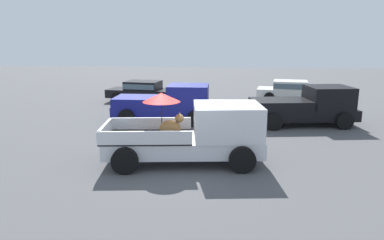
{
  "coord_description": "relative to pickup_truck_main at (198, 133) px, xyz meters",
  "views": [
    {
      "loc": [
        1.32,
        -10.81,
        3.91
      ],
      "look_at": [
        0.14,
        1.34,
        1.1
      ],
      "focal_mm": 32.85,
      "sensor_mm": 36.0,
      "label": 1
    }
  ],
  "objects": [
    {
      "name": "pickup_truck_red",
      "position": [
        -1.91,
        5.62,
        -0.09
      ],
      "size": [
        4.83,
        2.22,
        1.8
      ],
      "rotation": [
        0.0,
        0.0,
        0.01
      ],
      "color": "black",
      "rests_on": "ground"
    },
    {
      "name": "ground_plane",
      "position": [
        -0.46,
        -0.06,
        -0.97
      ],
      "size": [
        80.0,
        80.0,
        0.0
      ],
      "primitive_type": "plane",
      "color": "#4C4C4F"
    },
    {
      "name": "pickup_truck_far",
      "position": [
        4.62,
        5.59,
        -0.09
      ],
      "size": [
        5.01,
        2.72,
        1.8
      ],
      "rotation": [
        0.0,
        0.0,
        0.15
      ],
      "color": "black",
      "rests_on": "ground"
    },
    {
      "name": "parked_sedan_far",
      "position": [
        -4.45,
        10.99,
        -0.22
      ],
      "size": [
        4.5,
        2.43,
        1.33
      ],
      "rotation": [
        0.0,
        0.0,
        3.0
      ],
      "color": "black",
      "rests_on": "ground"
    },
    {
      "name": "pickup_truck_main",
      "position": [
        0.0,
        0.0,
        0.0
      ],
      "size": [
        5.24,
        2.74,
        2.27
      ],
      "rotation": [
        0.0,
        0.0,
        0.12
      ],
      "color": "black",
      "rests_on": "ground"
    },
    {
      "name": "parked_sedan_near",
      "position": [
        5.03,
        12.06,
        -0.22
      ],
      "size": [
        4.53,
        2.49,
        1.33
      ],
      "rotation": [
        0.0,
        0.0,
        -0.16
      ],
      "color": "black",
      "rests_on": "ground"
    }
  ]
}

